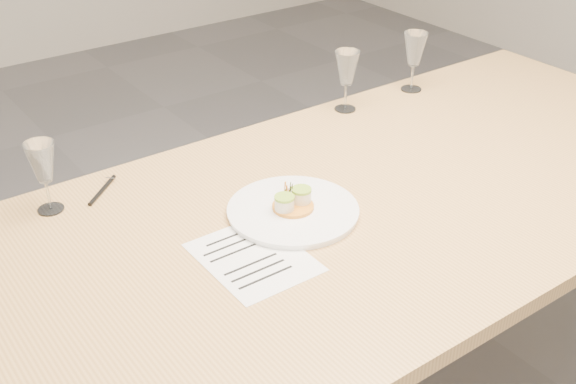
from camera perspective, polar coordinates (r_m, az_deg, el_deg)
dining_table at (r=1.77m, az=4.13°, el=-2.89°), size 2.40×1.00×0.75m
dinner_plate at (r=1.69m, az=0.41°, el=-1.38°), size 0.31×0.31×0.08m
recipe_sheet at (r=1.55m, az=-2.78°, el=-5.17°), size 0.21×0.26×0.00m
ballpoint_pen at (r=1.84m, az=-14.46°, el=0.16°), size 0.11×0.10×0.01m
wine_glass_1 at (r=1.75m, az=-18.85°, el=2.10°), size 0.07×0.07×0.18m
wine_glass_2 at (r=2.19m, az=4.67°, el=9.64°), size 0.07×0.07×0.19m
wine_glass_3 at (r=2.36m, az=9.97°, el=10.97°), size 0.08×0.08×0.19m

